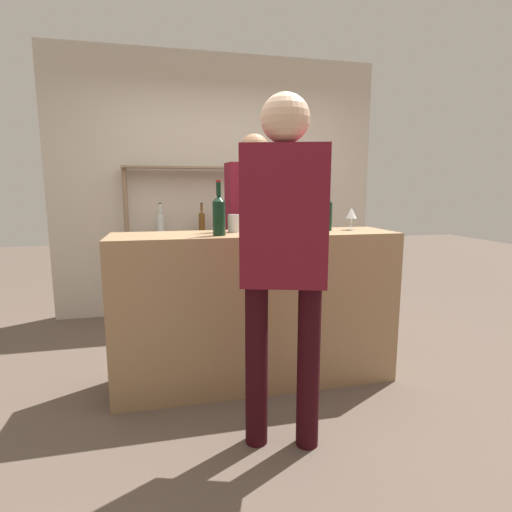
{
  "coord_description": "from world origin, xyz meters",
  "views": [
    {
      "loc": [
        -0.61,
        -2.66,
        1.37
      ],
      "look_at": [
        0.0,
        0.0,
        0.92
      ],
      "focal_mm": 28.0,
      "sensor_mm": 36.0,
      "label": 1
    }
  ],
  "objects": [
    {
      "name": "bar_counter",
      "position": [
        0.0,
        0.0,
        0.54
      ],
      "size": [
        1.96,
        0.5,
        1.08
      ],
      "primitive_type": "cube",
      "color": "#997551",
      "rests_on": "ground_plane"
    },
    {
      "name": "counter_bottle_1",
      "position": [
        -0.27,
        -0.1,
        1.21
      ],
      "size": [
        0.08,
        0.08,
        0.35
      ],
      "color": "black",
      "rests_on": "bar_counter"
    },
    {
      "name": "back_wall",
      "position": [
        0.0,
        1.85,
        1.4
      ],
      "size": [
        3.56,
        0.12,
        2.8
      ],
      "primitive_type": "cube",
      "color": "beige",
      "rests_on": "ground_plane"
    },
    {
      "name": "counter_bottle_3",
      "position": [
        -0.24,
        0.09,
        1.19
      ],
      "size": [
        0.07,
        0.07,
        0.31
      ],
      "color": "black",
      "rests_on": "bar_counter"
    },
    {
      "name": "wine_glass",
      "position": [
        0.73,
        0.04,
        1.2
      ],
      "size": [
        0.08,
        0.08,
        0.16
      ],
      "color": "silver",
      "rests_on": "bar_counter"
    },
    {
      "name": "customer_center",
      "position": [
        -0.03,
        -0.75,
        1.09
      ],
      "size": [
        0.47,
        0.31,
        1.83
      ],
      "rotation": [
        0.0,
        0.0,
        1.27
      ],
      "color": "black",
      "rests_on": "ground_plane"
    },
    {
      "name": "server_behind_counter",
      "position": [
        0.15,
        0.7,
        1.08
      ],
      "size": [
        0.49,
        0.25,
        1.83
      ],
      "rotation": [
        0.0,
        0.0,
        -1.48
      ],
      "color": "black",
      "rests_on": "ground_plane"
    },
    {
      "name": "counter_bottle_0",
      "position": [
        0.53,
        0.04,
        1.2
      ],
      "size": [
        0.08,
        0.08,
        0.32
      ],
      "color": "black",
      "rests_on": "bar_counter"
    },
    {
      "name": "cork_jar",
      "position": [
        -0.13,
        0.09,
        1.14
      ],
      "size": [
        0.1,
        0.1,
        0.12
      ],
      "color": "silver",
      "rests_on": "bar_counter"
    },
    {
      "name": "ground_plane",
      "position": [
        0.0,
        0.0,
        0.0
      ],
      "size": [
        16.0,
        16.0,
        0.0
      ],
      "primitive_type": "plane",
      "color": "brown"
    },
    {
      "name": "back_shelf",
      "position": [
        -0.01,
        1.67,
        1.07
      ],
      "size": [
        2.04,
        0.18,
        1.61
      ],
      "color": "#897056",
      "rests_on": "ground_plane"
    },
    {
      "name": "counter_bottle_2",
      "position": [
        0.42,
        0.06,
        1.21
      ],
      "size": [
        0.07,
        0.07,
        0.34
      ],
      "color": "black",
      "rests_on": "bar_counter"
    }
  ]
}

